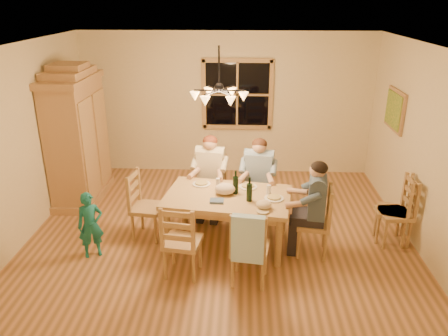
{
  "coord_description": "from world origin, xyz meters",
  "views": [
    {
      "loc": [
        0.32,
        -5.66,
        3.29
      ],
      "look_at": [
        0.06,
        0.1,
        1.0
      ],
      "focal_mm": 35.0,
      "sensor_mm": 36.0,
      "label": 1
    }
  ],
  "objects_px": {
    "chair_near_left": "(183,252)",
    "wine_bottle_a": "(236,182)",
    "chair_end_right": "(312,233)",
    "wine_bottle_b": "(249,189)",
    "adult_slate_man": "(315,197)",
    "chair_far_right": "(258,202)",
    "chair_near_right": "(250,260)",
    "chair_end_left": "(148,217)",
    "chair_spare_front": "(393,223)",
    "chair_far_left": "(211,198)",
    "adult_woman": "(210,167)",
    "chair_spare_back": "(391,221)",
    "chandelier": "(219,94)",
    "armoire": "(78,139)",
    "adult_plaid_man": "(259,170)",
    "dining_table": "(228,202)",
    "child": "(91,225)"
  },
  "relations": [
    {
      "from": "chair_near_left",
      "to": "wine_bottle_b",
      "type": "distance_m",
      "value": 1.18
    },
    {
      "from": "chair_near_left",
      "to": "chair_end_right",
      "type": "distance_m",
      "value": 1.77
    },
    {
      "from": "chair_near_left",
      "to": "adult_slate_man",
      "type": "bearing_deg",
      "value": 26.57
    },
    {
      "from": "chair_near_right",
      "to": "chair_spare_back",
      "type": "height_order",
      "value": "same"
    },
    {
      "from": "wine_bottle_a",
      "to": "chair_spare_back",
      "type": "bearing_deg",
      "value": 3.87
    },
    {
      "from": "chair_end_right",
      "to": "chandelier",
      "type": "bearing_deg",
      "value": 78.41
    },
    {
      "from": "chair_end_right",
      "to": "wine_bottle_b",
      "type": "bearing_deg",
      "value": 97.44
    },
    {
      "from": "adult_slate_man",
      "to": "chair_spare_front",
      "type": "bearing_deg",
      "value": -65.77
    },
    {
      "from": "adult_slate_man",
      "to": "chair_far_right",
      "type": "bearing_deg",
      "value": 46.64
    },
    {
      "from": "chair_end_right",
      "to": "wine_bottle_b",
      "type": "relative_size",
      "value": 3.0
    },
    {
      "from": "chair_near_right",
      "to": "adult_woman",
      "type": "xyz_separation_m",
      "value": [
        -0.6,
        1.69,
        0.54
      ]
    },
    {
      "from": "chair_far_right",
      "to": "child",
      "type": "bearing_deg",
      "value": 34.56
    },
    {
      "from": "chair_end_left",
      "to": "chair_far_left",
      "type": "bearing_deg",
      "value": 136.74
    },
    {
      "from": "chair_far_right",
      "to": "chair_end_right",
      "type": "xyz_separation_m",
      "value": [
        0.71,
        -0.91,
        0.0
      ]
    },
    {
      "from": "chair_end_left",
      "to": "dining_table",
      "type": "bearing_deg",
      "value": 90.0
    },
    {
      "from": "chair_spare_back",
      "to": "chair_far_right",
      "type": "bearing_deg",
      "value": 93.07
    },
    {
      "from": "armoire",
      "to": "dining_table",
      "type": "height_order",
      "value": "armoire"
    },
    {
      "from": "chair_far_left",
      "to": "armoire",
      "type": "bearing_deg",
      "value": -6.19
    },
    {
      "from": "wine_bottle_a",
      "to": "chair_spare_back",
      "type": "distance_m",
      "value": 2.31
    },
    {
      "from": "child",
      "to": "chair_near_left",
      "type": "bearing_deg",
      "value": -41.35
    },
    {
      "from": "chair_far_right",
      "to": "chair_near_left",
      "type": "xyz_separation_m",
      "value": [
        -0.97,
        -1.46,
        0.0
      ]
    },
    {
      "from": "chair_near_left",
      "to": "chair_spare_back",
      "type": "xyz_separation_m",
      "value": [
        2.85,
        0.95,
        0.0
      ]
    },
    {
      "from": "chair_end_left",
      "to": "chair_end_right",
      "type": "relative_size",
      "value": 1.0
    },
    {
      "from": "chandelier",
      "to": "wine_bottle_b",
      "type": "relative_size",
      "value": 2.33
    },
    {
      "from": "wine_bottle_a",
      "to": "adult_plaid_man",
      "type": "bearing_deg",
      "value": 63.34
    },
    {
      "from": "chair_far_right",
      "to": "child",
      "type": "relative_size",
      "value": 1.08
    },
    {
      "from": "adult_woman",
      "to": "chair_spare_back",
      "type": "relative_size",
      "value": 0.88
    },
    {
      "from": "chair_far_left",
      "to": "wine_bottle_a",
      "type": "bearing_deg",
      "value": 126.0
    },
    {
      "from": "chair_near_left",
      "to": "chair_end_left",
      "type": "distance_m",
      "value": 1.09
    },
    {
      "from": "chair_end_right",
      "to": "wine_bottle_b",
      "type": "height_order",
      "value": "wine_bottle_b"
    },
    {
      "from": "chair_end_left",
      "to": "adult_woman",
      "type": "distance_m",
      "value": 1.21
    },
    {
      "from": "chair_far_right",
      "to": "chair_end_left",
      "type": "bearing_deg",
      "value": 27.98
    },
    {
      "from": "adult_plaid_man",
      "to": "chair_spare_front",
      "type": "relative_size",
      "value": 0.88
    },
    {
      "from": "adult_woman",
      "to": "wine_bottle_a",
      "type": "height_order",
      "value": "adult_woman"
    },
    {
      "from": "chair_end_left",
      "to": "chair_spare_front",
      "type": "bearing_deg",
      "value": 98.26
    },
    {
      "from": "wine_bottle_b",
      "to": "chair_spare_front",
      "type": "xyz_separation_m",
      "value": [
        2.03,
        0.32,
        -0.62
      ]
    },
    {
      "from": "chandelier",
      "to": "chair_end_right",
      "type": "distance_m",
      "value": 2.24
    },
    {
      "from": "chandelier",
      "to": "chair_far_left",
      "type": "xyz_separation_m",
      "value": [
        -0.17,
        0.55,
        -1.77
      ]
    },
    {
      "from": "chair_end_right",
      "to": "wine_bottle_b",
      "type": "xyz_separation_m",
      "value": [
        -0.86,
        0.01,
        0.62
      ]
    },
    {
      "from": "chair_near_left",
      "to": "wine_bottle_a",
      "type": "relative_size",
      "value": 3.0
    },
    {
      "from": "armoire",
      "to": "chair_end_right",
      "type": "xyz_separation_m",
      "value": [
        3.7,
        -1.6,
        -0.75
      ]
    },
    {
      "from": "chair_far_right",
      "to": "chair_near_right",
      "type": "height_order",
      "value": "same"
    },
    {
      "from": "child",
      "to": "chair_end_right",
      "type": "bearing_deg",
      "value": -21.86
    },
    {
      "from": "adult_slate_man",
      "to": "chair_spare_back",
      "type": "xyz_separation_m",
      "value": [
        1.17,
        0.39,
        -0.54
      ]
    },
    {
      "from": "chandelier",
      "to": "chair_end_right",
      "type": "bearing_deg",
      "value": -19.98
    },
    {
      "from": "chair_end_left",
      "to": "chair_spare_back",
      "type": "height_order",
      "value": "same"
    },
    {
      "from": "chair_far_left",
      "to": "wine_bottle_b",
      "type": "height_order",
      "value": "wine_bottle_b"
    },
    {
      "from": "chair_near_right",
      "to": "chair_spare_front",
      "type": "distance_m",
      "value": 2.26
    },
    {
      "from": "chair_end_right",
      "to": "wine_bottle_a",
      "type": "bearing_deg",
      "value": 85.38
    },
    {
      "from": "wine_bottle_a",
      "to": "chair_spare_front",
      "type": "relative_size",
      "value": 0.33
    }
  ]
}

